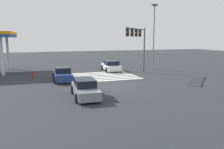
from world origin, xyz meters
TOP-DOWN VIEW (x-y plane):
  - ground_plane at (0.00, 0.00)m, footprint 116.62×116.62m
  - crosswalk_markings at (0.00, -5.83)m, footprint 9.55×6.30m
  - traffic_signal_mast at (-5.10, -5.10)m, footprint 4.51×4.51m
  - car_0 at (4.10, -4.61)m, footprint 2.15×4.66m
  - car_1 at (-3.12, -9.58)m, footprint 2.36×4.44m
  - car_2 at (3.20, 2.90)m, footprint 2.06×4.51m
  - street_light_pole_a at (-9.29, -8.77)m, footprint 0.80×0.36m
  - fire_hydrant at (7.26, -7.12)m, footprint 0.22×0.22m

SIDE VIEW (x-z plane):
  - ground_plane at x=0.00m, z-range 0.00..0.00m
  - crosswalk_markings at x=0.00m, z-range 0.00..0.01m
  - fire_hydrant at x=7.26m, z-range 0.00..0.86m
  - car_2 at x=3.20m, z-range -0.05..1.36m
  - car_0 at x=4.10m, z-range -0.05..1.39m
  - car_1 at x=-3.12m, z-range -0.05..1.41m
  - traffic_signal_mast at x=-5.10m, z-range 1.54..7.41m
  - street_light_pole_a at x=-9.29m, z-range 0.82..10.05m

